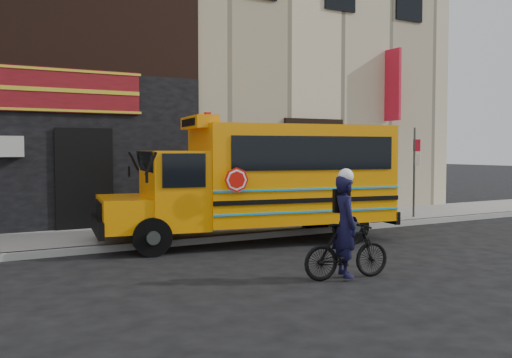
{
  "coord_description": "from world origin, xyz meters",
  "views": [
    {
      "loc": [
        -6.47,
        -9.46,
        2.18
      ],
      "look_at": [
        -0.14,
        1.85,
        1.51
      ],
      "focal_mm": 40.0,
      "sensor_mm": 36.0,
      "label": 1
    }
  ],
  "objects_px": {
    "sign_pole": "(415,170)",
    "cyclist": "(345,229)",
    "school_bus": "(265,178)",
    "bicycle": "(347,251)"
  },
  "relations": [
    {
      "from": "sign_pole",
      "to": "cyclist",
      "type": "bearing_deg",
      "value": -142.59
    },
    {
      "from": "sign_pole",
      "to": "cyclist",
      "type": "distance_m",
      "value": 8.25
    },
    {
      "from": "school_bus",
      "to": "sign_pole",
      "type": "bearing_deg",
      "value": 9.59
    },
    {
      "from": "bicycle",
      "to": "sign_pole",
      "type": "bearing_deg",
      "value": -43.83
    },
    {
      "from": "school_bus",
      "to": "cyclist",
      "type": "relative_size",
      "value": 4.2
    },
    {
      "from": "bicycle",
      "to": "cyclist",
      "type": "relative_size",
      "value": 0.93
    },
    {
      "from": "school_bus",
      "to": "cyclist",
      "type": "xyz_separation_m",
      "value": [
        -0.78,
        -4.02,
        -0.66
      ]
    },
    {
      "from": "school_bus",
      "to": "cyclist",
      "type": "height_order",
      "value": "school_bus"
    },
    {
      "from": "sign_pole",
      "to": "school_bus",
      "type": "bearing_deg",
      "value": -170.41
    },
    {
      "from": "sign_pole",
      "to": "bicycle",
      "type": "relative_size",
      "value": 1.79
    }
  ]
}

